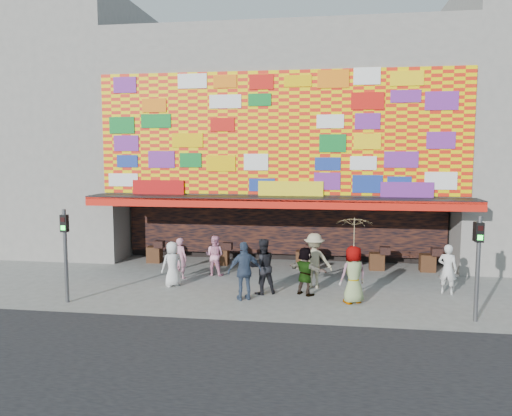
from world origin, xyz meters
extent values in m
plane|color=slate|center=(0.00, 0.00, 0.00)|extent=(90.00, 90.00, 0.00)
cube|color=black|center=(0.00, -6.50, 0.01)|extent=(30.00, 8.00, 0.02)
cube|color=gray|center=(0.00, 8.00, 6.50)|extent=(15.00, 8.00, 7.00)
cube|color=black|center=(0.00, 9.00, 1.50)|extent=(15.00, 6.00, 3.00)
cube|color=gray|center=(-7.30, 5.00, 1.50)|extent=(0.40, 2.00, 3.00)
cube|color=gray|center=(7.30, 5.00, 1.50)|extent=(0.40, 2.00, 3.00)
cube|color=black|center=(0.00, 3.40, 3.00)|extent=(15.20, 1.60, 0.12)
cube|color=red|center=(0.00, 2.62, 2.85)|extent=(15.20, 0.04, 0.35)
cube|color=#F3D000|center=(0.00, 3.96, 5.55)|extent=(14.80, 0.08, 4.90)
cube|color=black|center=(0.00, 5.85, 1.55)|extent=(14.00, 0.25, 2.50)
cube|color=gray|center=(-13.00, 8.00, 6.00)|extent=(11.00, 8.00, 12.00)
cylinder|color=#59595B|center=(-6.20, -1.50, 1.50)|extent=(0.12, 0.12, 3.00)
cube|color=black|center=(-6.20, -1.50, 2.55)|extent=(0.22, 0.18, 0.55)
cube|color=black|center=(-6.20, -1.59, 2.68)|extent=(0.14, 0.02, 0.14)
cube|color=#19E533|center=(-6.20, -1.59, 2.42)|extent=(0.14, 0.02, 0.14)
cylinder|color=#59595B|center=(6.20, -1.50, 1.50)|extent=(0.12, 0.12, 3.00)
cube|color=black|center=(6.20, -1.50, 2.55)|extent=(0.22, 0.18, 0.55)
cube|color=black|center=(6.20, -1.59, 2.68)|extent=(0.14, 0.02, 0.14)
cube|color=#19E533|center=(6.20, -1.59, 2.42)|extent=(0.14, 0.02, 0.14)
imported|color=silver|center=(-3.48, 0.89, 0.81)|extent=(0.93, 0.91, 1.61)
imported|color=#BC798E|center=(-3.54, 2.06, 0.78)|extent=(0.68, 0.58, 1.56)
imported|color=black|center=(-0.16, 0.39, 0.95)|extent=(1.15, 1.07, 1.89)
imported|color=tan|center=(1.55, 1.46, 0.97)|extent=(1.27, 0.75, 1.94)
imported|color=#35435D|center=(-0.63, -0.38, 0.96)|extent=(1.21, 0.90, 1.91)
imported|color=gray|center=(1.28, 0.49, 0.81)|extent=(1.52, 1.25, 1.63)
imported|color=gray|center=(2.84, -0.23, 0.92)|extent=(1.07, 0.96, 1.84)
imported|color=silver|center=(6.04, 1.30, 0.85)|extent=(0.73, 0.63, 1.70)
imported|color=pink|center=(-2.36, 2.73, 0.78)|extent=(0.86, 0.72, 1.57)
imported|color=#D0B983|center=(2.84, -0.23, 2.23)|extent=(1.17, 1.19, 1.05)
cylinder|color=#4C3326|center=(2.84, -0.23, 1.25)|extent=(0.02, 0.02, 1.00)
camera|label=1|loc=(2.08, -15.98, 4.71)|focal=35.00mm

